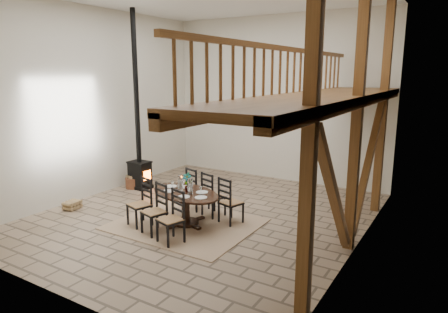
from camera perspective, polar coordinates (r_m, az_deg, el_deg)
The scene contains 7 objects.
ground at distance 9.55m, azimuth -2.91°, elevation -8.38°, with size 8.00×8.00×0.00m, color #8E765F.
room_shell at distance 8.34m, azimuth 3.74°, elevation 9.86°, with size 7.02×8.02×5.01m.
rug at distance 9.04m, azimuth -5.45°, elevation -9.56°, with size 3.00×2.50×0.02m, color tan.
dining_table at distance 8.90m, azimuth -5.50°, elevation -7.23°, with size 2.17×2.43×1.18m.
wood_stove at distance 11.67m, azimuth -12.07°, elevation 0.94°, with size 0.63×0.50×5.00m.
log_basket at distance 11.96m, azimuth -12.77°, elevation -3.59°, with size 0.47×0.47×0.39m.
log_stack at distance 10.61m, azimuth -20.86°, elevation -6.49°, with size 0.35×0.44×0.20m.
Camera 1 is at (5.07, -7.38, 3.32)m, focal length 32.00 mm.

